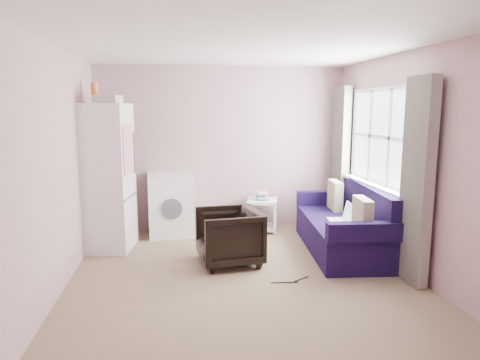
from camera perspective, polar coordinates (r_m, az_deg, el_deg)
The scene contains 8 objects.
room at distance 4.58m, azimuth 0.69°, elevation 1.90°, with size 3.84×4.24×2.54m.
armchair at distance 5.19m, azimuth -1.49°, elevation -7.18°, with size 0.72×0.67×0.74m, color black.
fridge at distance 5.88m, azimuth -17.58°, elevation 0.44°, with size 0.76×0.75×2.19m.
washing_machine at distance 6.44m, azimuth -9.27°, elevation -3.05°, with size 0.68×0.69×0.91m.
side_table at distance 6.58m, azimuth 2.95°, elevation -4.36°, with size 0.54×0.54×0.60m.
sofa at distance 5.84m, azimuth 14.08°, elevation -6.09°, with size 1.07×2.03×0.87m.
window_dressing at distance 5.78m, azimuth 17.13°, elevation 1.61°, with size 0.17×2.62×2.18m.
floor_cables at distance 4.80m, azimuth 6.93°, elevation -13.24°, with size 0.46×0.16×0.01m.
Camera 1 is at (-0.69, -4.47, 1.86)m, focal length 32.00 mm.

